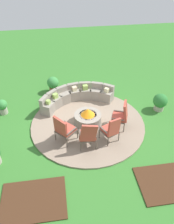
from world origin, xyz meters
TOP-DOWN VIEW (x-y plane):
  - ground_plane at (0.00, 0.00)m, footprint 24.00×24.00m
  - patio_circle at (0.00, 0.00)m, footprint 4.45×4.45m
  - mulch_bed_left at (-2.00, -3.04)m, footprint 1.83×1.35m
  - mulch_bed_right at (2.00, -3.04)m, footprint 1.83×1.35m
  - fire_pit at (0.00, 0.00)m, footprint 1.05×1.05m
  - curved_stone_bench at (-0.30, 1.48)m, footprint 3.25×1.45m
  - lounge_chair_front_left at (-0.96, -0.84)m, footprint 0.85×0.88m
  - lounge_chair_front_right at (-0.18, -1.26)m, footprint 0.63×0.56m
  - lounge_chair_back_left at (0.65, -1.09)m, footprint 0.71×0.74m
  - lounge_chair_back_right at (1.21, -0.40)m, footprint 0.74×0.75m
  - potted_plant_1 at (-3.38, 1.22)m, footprint 0.42×0.42m
  - potted_plant_2 at (3.14, 0.50)m, footprint 0.60×0.60m
  - potted_plant_3 at (-1.25, 2.60)m, footprint 0.54×0.54m

SIDE VIEW (x-z plane):
  - ground_plane at x=0.00m, z-range 0.00..0.00m
  - mulch_bed_left at x=-2.00m, z-range 0.00..0.04m
  - mulch_bed_right at x=2.00m, z-range 0.00..0.04m
  - patio_circle at x=0.00m, z-range 0.00..0.06m
  - fire_pit at x=0.00m, z-range -0.02..0.67m
  - potted_plant_1 at x=-3.38m, z-range 0.03..0.68m
  - curved_stone_bench at x=-0.30m, z-range 0.00..0.73m
  - potted_plant_2 at x=3.14m, z-range 0.03..0.79m
  - potted_plant_3 at x=-1.25m, z-range 0.04..0.80m
  - lounge_chair_back_left at x=0.65m, z-range 0.07..1.15m
  - lounge_chair_front_right at x=-0.18m, z-range 0.06..1.19m
  - lounge_chair_front_left at x=-0.96m, z-range 0.05..1.21m
  - lounge_chair_back_right at x=1.21m, z-range 0.07..1.21m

